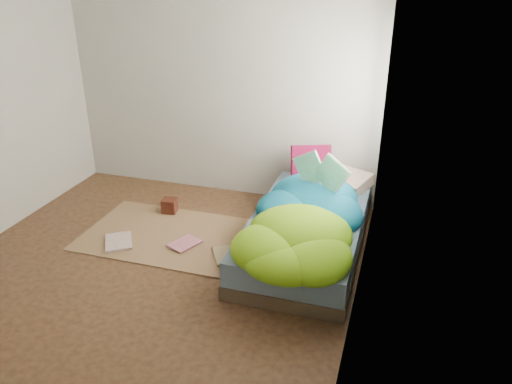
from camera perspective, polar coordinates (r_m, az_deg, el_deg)
ground at (r=4.56m, az=-11.57°, el=-8.42°), size 3.50×3.50×0.00m
room_walls at (r=3.93m, az=-13.39°, el=11.89°), size 3.54×3.54×2.62m
bed at (r=4.68m, az=5.83°, el=-4.62°), size 1.00×2.00×0.34m
duvet at (r=4.33m, az=5.42°, el=-2.05°), size 0.96×1.84×0.34m
rug at (r=5.03m, az=-10.17°, el=-4.83°), size 1.60×1.10×0.01m
pillow_floral at (r=5.27m, az=9.84°, el=1.46°), size 0.65×0.55×0.12m
pillow_magenta at (r=5.22m, az=6.29°, el=3.12°), size 0.42×0.26×0.41m
open_book at (r=4.54m, az=7.41°, el=3.46°), size 0.47×0.24×0.28m
wooden_box at (r=5.43m, az=-9.85°, el=-1.53°), size 0.17×0.17×0.15m
floor_book_a at (r=4.98m, az=-16.85°, el=-5.66°), size 0.39×0.42×0.03m
floor_book_b at (r=4.88m, az=-8.98°, el=-5.44°), size 0.31×0.35×0.03m
floor_book_c at (r=4.58m, az=-4.76°, el=-7.41°), size 0.36×0.39×0.02m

